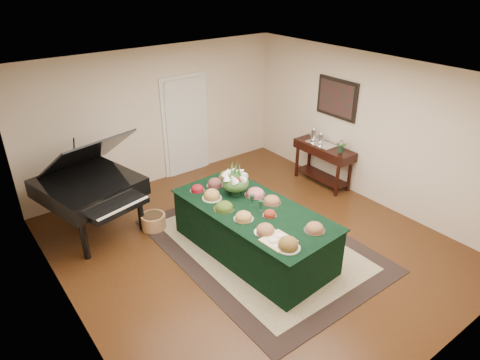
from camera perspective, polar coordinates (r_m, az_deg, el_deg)
ground at (r=6.99m, az=1.50°, el=-8.59°), size 6.00×6.00×0.00m
area_rug at (r=6.98m, az=2.76°, el=-8.58°), size 2.65×3.71×0.01m
kitchen_doorway at (r=9.01m, az=-7.27°, el=7.08°), size 1.05×0.07×2.10m
buffet_table at (r=6.61m, az=1.75°, el=-6.73°), size 1.42×2.68×0.79m
food_platters at (r=6.42m, az=0.93°, el=-3.15°), size 1.00×2.42×0.14m
cutting_board at (r=5.70m, az=5.02°, el=-7.83°), size 0.41×0.41×0.10m
green_goblets at (r=6.36m, az=2.22°, el=-3.07°), size 0.08×0.29×0.18m
floral_centerpiece at (r=6.66m, az=-0.59°, el=0.05°), size 0.44×0.44×0.44m
grand_piano at (r=7.32m, az=-19.42°, el=-0.79°), size 1.69×1.88×1.69m
wicker_basket at (r=7.46m, az=-11.45°, el=-5.46°), size 0.41×0.41×0.26m
mahogany_sideboard at (r=8.72m, az=11.10°, el=3.37°), size 0.45×1.30×0.83m
tea_service at (r=8.72m, az=10.34°, el=5.64°), size 0.34×0.58×0.30m
pink_bouquet at (r=8.34m, az=13.35°, el=4.67°), size 0.19×0.19×0.25m
wall_painting at (r=8.50m, az=12.79°, el=10.57°), size 0.05×0.95×0.75m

